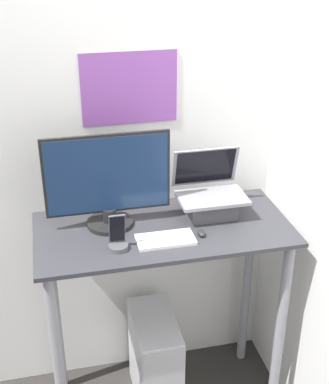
# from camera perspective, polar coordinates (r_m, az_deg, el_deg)

# --- Properties ---
(wall_back) EXTENTS (6.00, 0.06, 2.60)m
(wall_back) POSITION_cam_1_polar(r_m,az_deg,el_deg) (2.67, -1.84, 3.86)
(wall_back) COLOR white
(wall_back) RESTS_ON ground_plane
(desk) EXTENTS (1.17, 0.55, 1.10)m
(desk) POSITION_cam_1_polar(r_m,az_deg,el_deg) (2.58, -0.11, -8.74)
(desk) COLOR #333338
(desk) RESTS_ON ground_plane
(laptop) EXTENTS (0.32, 0.26, 0.30)m
(laptop) POSITION_cam_1_polar(r_m,az_deg,el_deg) (2.52, 4.94, -0.67)
(laptop) COLOR #4C4C51
(laptop) RESTS_ON desk
(monitor) EXTENTS (0.56, 0.21, 0.44)m
(monitor) POSITION_cam_1_polar(r_m,az_deg,el_deg) (2.38, -6.06, 0.83)
(monitor) COLOR black
(monitor) RESTS_ON desk
(keyboard) EXTENTS (0.25, 0.13, 0.02)m
(keyboard) POSITION_cam_1_polar(r_m,az_deg,el_deg) (2.34, 0.12, -5.07)
(keyboard) COLOR white
(keyboard) RESTS_ON desk
(mouse) EXTENTS (0.03, 0.05, 0.02)m
(mouse) POSITION_cam_1_polar(r_m,az_deg,el_deg) (2.38, 3.95, -4.41)
(mouse) COLOR #262626
(mouse) RESTS_ON desk
(cell_phone) EXTENTS (0.08, 0.08, 0.17)m
(cell_phone) POSITION_cam_1_polar(r_m,az_deg,el_deg) (2.28, -5.00, -5.11)
(cell_phone) COLOR #4C4C51
(cell_phone) RESTS_ON desk
(computer_tower) EXTENTS (0.22, 0.42, 0.54)m
(computer_tower) POSITION_cam_1_polar(r_m,az_deg,el_deg) (2.96, -1.01, -17.50)
(computer_tower) COLOR silver
(computer_tower) RESTS_ON ground_plane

